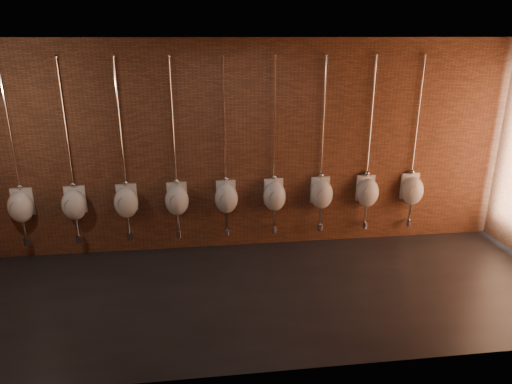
# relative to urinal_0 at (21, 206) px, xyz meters

# --- Properties ---
(ground) EXTENTS (8.50, 8.50, 0.00)m
(ground) POSITION_rel_urinal_0_xyz_m (3.22, -1.38, -0.87)
(ground) COLOR black
(ground) RESTS_ON ground
(room_shell) EXTENTS (8.54, 3.04, 3.22)m
(room_shell) POSITION_rel_urinal_0_xyz_m (3.22, -1.38, 1.14)
(room_shell) COLOR black
(room_shell) RESTS_ON ground
(urinal_0) EXTENTS (0.38, 0.33, 2.71)m
(urinal_0) POSITION_rel_urinal_0_xyz_m (0.00, 0.00, 0.00)
(urinal_0) COLOR white
(urinal_0) RESTS_ON ground
(urinal_1) EXTENTS (0.38, 0.33, 2.71)m
(urinal_1) POSITION_rel_urinal_0_xyz_m (0.75, 0.00, 0.00)
(urinal_1) COLOR white
(urinal_1) RESTS_ON ground
(urinal_2) EXTENTS (0.38, 0.33, 2.71)m
(urinal_2) POSITION_rel_urinal_0_xyz_m (1.50, 0.00, 0.00)
(urinal_2) COLOR white
(urinal_2) RESTS_ON ground
(urinal_3) EXTENTS (0.38, 0.33, 2.71)m
(urinal_3) POSITION_rel_urinal_0_xyz_m (2.25, 0.00, 0.00)
(urinal_3) COLOR white
(urinal_3) RESTS_ON ground
(urinal_4) EXTENTS (0.38, 0.33, 2.71)m
(urinal_4) POSITION_rel_urinal_0_xyz_m (3.00, 0.00, 0.00)
(urinal_4) COLOR white
(urinal_4) RESTS_ON ground
(urinal_5) EXTENTS (0.38, 0.33, 2.71)m
(urinal_5) POSITION_rel_urinal_0_xyz_m (3.75, 0.00, 0.00)
(urinal_5) COLOR white
(urinal_5) RESTS_ON ground
(urinal_6) EXTENTS (0.38, 0.33, 2.71)m
(urinal_6) POSITION_rel_urinal_0_xyz_m (4.50, 0.00, 0.00)
(urinal_6) COLOR white
(urinal_6) RESTS_ON ground
(urinal_7) EXTENTS (0.38, 0.33, 2.71)m
(urinal_7) POSITION_rel_urinal_0_xyz_m (5.25, 0.00, 0.00)
(urinal_7) COLOR white
(urinal_7) RESTS_ON ground
(urinal_8) EXTENTS (0.38, 0.33, 2.71)m
(urinal_8) POSITION_rel_urinal_0_xyz_m (6.00, 0.00, 0.00)
(urinal_8) COLOR white
(urinal_8) RESTS_ON ground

